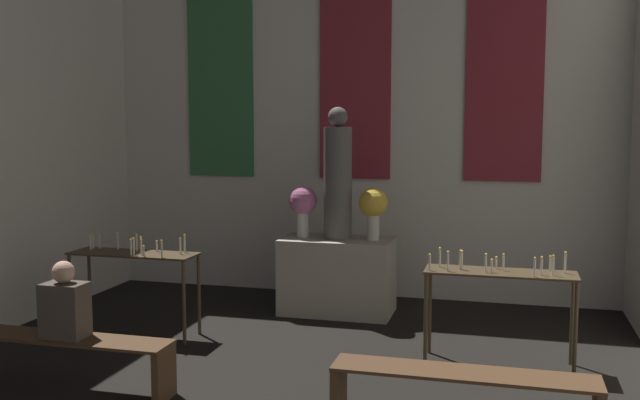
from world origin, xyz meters
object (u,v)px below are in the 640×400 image
candle_rack_right (500,284)px  flower_vase_right (373,206)px  pew_back_right (463,388)px  person_seated (65,305)px  statue (338,178)px  candle_rack_left (134,264)px  pew_back_left (64,351)px  altar (337,276)px  flower_vase_left (303,204)px

candle_rack_right → flower_vase_right: bearing=135.9°
pew_back_right → person_seated: 3.28m
statue → candle_rack_left: size_ratio=1.12×
candle_rack_right → pew_back_left: candle_rack_right is taller
altar → pew_back_left: 3.39m
flower_vase_right → person_seated: flower_vase_right is taller
flower_vase_right → pew_back_left: 3.74m
flower_vase_right → person_seated: (-2.04, -2.97, -0.55)m
pew_back_left → pew_back_right: (3.28, 0.00, 0.00)m
altar → flower_vase_right: 0.94m
flower_vase_right → pew_back_left: flower_vase_right is taller
candle_rack_right → pew_back_right: bearing=-98.1°
flower_vase_right → statue: bearing=180.0°
candle_rack_left → person_seated: person_seated is taller
statue → candle_rack_right: statue is taller
pew_back_right → person_seated: person_seated is taller
flower_vase_left → person_seated: size_ratio=0.94×
statue → pew_back_right: (1.64, -2.97, -1.27)m
altar → statue: (0.00, 0.00, 1.15)m
pew_back_left → altar: bearing=61.1°
statue → pew_back_right: statue is taller
statue → pew_back_right: size_ratio=0.81×
person_seated → flower_vase_right: bearing=55.6°
candle_rack_right → pew_back_right: size_ratio=0.72×
pew_back_left → candle_rack_right: bearing=24.2°
candle_rack_right → candle_rack_left: bearing=180.0°
statue → candle_rack_right: (1.86, -1.40, -0.84)m
statue → altar: bearing=0.0°
statue → pew_back_right: 3.62m
flower_vase_left → candle_rack_right: size_ratio=0.44×
flower_vase_left → pew_back_left: size_ratio=0.32×
flower_vase_left → candle_rack_right: 2.73m
flower_vase_left → candle_rack_left: 2.07m
pew_back_left → person_seated: (0.02, 0.00, 0.40)m
statue → person_seated: 3.49m
statue → pew_back_left: bearing=-118.9°
altar → person_seated: person_seated is taller
flower_vase_left → flower_vase_right: same height
altar → flower_vase_left: (-0.42, 0.00, 0.84)m
candle_rack_left → candle_rack_right: bearing=-0.0°
candle_rack_left → person_seated: size_ratio=2.13×
pew_back_right → altar: bearing=118.9°
flower_vase_left → pew_back_left: 3.35m
altar → pew_back_right: 3.39m
candle_rack_right → person_seated: person_seated is taller
altar → flower_vase_left: bearing=180.0°
flower_vase_right → pew_back_right: flower_vase_right is taller
flower_vase_right → candle_rack_right: size_ratio=0.44×
altar → pew_back_right: size_ratio=0.68×
candle_rack_left → pew_back_left: (0.22, -1.58, -0.43)m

